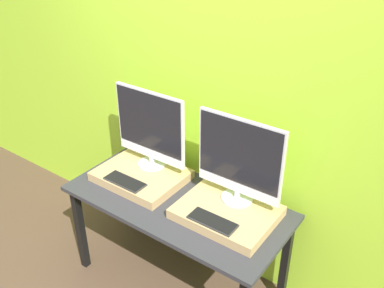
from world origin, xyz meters
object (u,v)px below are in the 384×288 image
at_px(keyboard_left, 125,181).
at_px(keyboard_right, 213,221).
at_px(monitor_right, 239,159).
at_px(monitor_left, 150,128).

height_order(keyboard_left, keyboard_right, same).
height_order(keyboard_left, monitor_right, monitor_right).
xyz_separation_m(monitor_right, keyboard_right, (-0.00, -0.28, -0.28)).
relative_size(monitor_left, keyboard_left, 1.92).
height_order(monitor_left, keyboard_left, monitor_left).
relative_size(monitor_left, monitor_right, 1.00).
distance_m(keyboard_left, monitor_right, 0.80).
xyz_separation_m(monitor_left, monitor_right, (0.70, 0.00, 0.00)).
distance_m(keyboard_left, keyboard_right, 0.70).
bearing_deg(keyboard_right, keyboard_left, 180.00).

